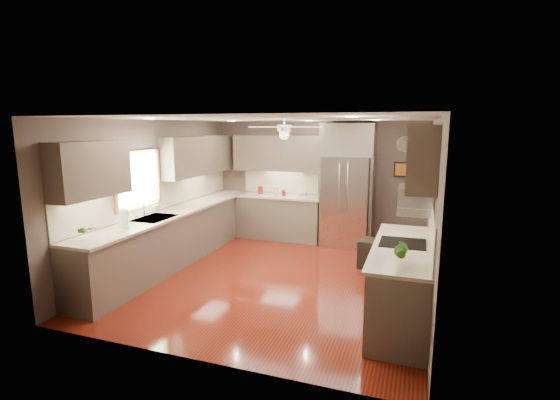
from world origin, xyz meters
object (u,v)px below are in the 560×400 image
Objects in this scene: canister_a at (260,190)px; potted_plant_right at (401,251)px; potted_plant_left at (89,229)px; bowl at (301,195)px; paper_towel at (124,219)px; refrigerator at (347,187)px; canister_d at (284,193)px; microwave at (415,200)px; canister_c at (276,191)px; soap_bottle at (157,207)px; stool at (372,254)px.

potted_plant_right is at bearing -50.38° from canister_a.
potted_plant_left is 1.13× the size of bowl.
paper_towel reaches higher than canister_a.
canister_d is at bearing 178.70° from refrigerator.
bowl is 0.10× the size of refrigerator.
refrigerator reaches higher than paper_towel.
canister_c is at bearing 135.86° from microwave.
bowl is at bearing 53.47° from soap_bottle.
microwave is (2.29, -2.79, 0.51)m from bowl.
canister_d is at bearing 58.98° from soap_bottle.
canister_a is at bearing 176.29° from canister_c.
paper_towel is at bearing 175.40° from potted_plant_right.
stool is at bearing 33.51° from paper_towel.
canister_d is 0.43× the size of potted_plant_right.
refrigerator is 4.45× the size of microwave.
canister_a is 4.15m from potted_plant_left.
canister_d is at bearing -10.52° from canister_c.
potted_plant_right reaches higher than potted_plant_left.
potted_plant_left is 4.21m from microwave.
potted_plant_right is 1.28× the size of bowl.
microwave is (1.33, -2.71, 0.29)m from refrigerator.
bowl is at bearing 1.42° from canister_c.
canister_c is 0.36× the size of microwave.
refrigerator is 8.38× the size of paper_towel.
potted_plant_left is at bearing -162.15° from microwave.
soap_bottle is (-1.45, -2.40, 0.05)m from canister_d.
canister_d is 3.85m from microwave.
paper_towel is (-1.66, -3.45, 0.11)m from bowl.
potted_plant_right reaches higher than canister_a.
microwave is 4.03m from paper_towel.
canister_d is 0.05× the size of refrigerator.
canister_a is 0.65× the size of potted_plant_left.
soap_bottle is 0.71× the size of potted_plant_right.
canister_c is 0.41× the size of stool.
potted_plant_right is (2.75, -3.74, 0.06)m from canister_c.
refrigerator is 1.66m from stool.
potted_plant_left is 4.41m from bowl.
paper_towel is at bearing -127.96° from refrigerator.
canister_d is 0.49× the size of potted_plant_left.
canister_d is 1.35m from refrigerator.
microwave is 1.13× the size of stool.
bowl is (0.37, 0.05, -0.03)m from canister_d.
potted_plant_right is (4.01, -1.30, 0.04)m from soap_bottle.
canister_a is 0.35× the size of stool.
stool is at bearing -60.25° from refrigerator.
potted_plant_right reaches higher than soap_bottle.
canister_a is 0.31× the size of microwave.
canister_d reaches higher than stool.
canister_d is 0.24× the size of microwave.
soap_bottle reaches higher than bowl.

